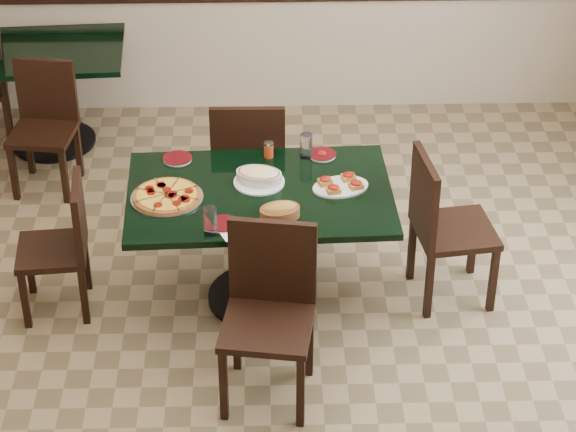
{
  "coord_description": "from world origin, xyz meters",
  "views": [
    {
      "loc": [
        -0.01,
        -4.99,
        4.09
      ],
      "look_at": [
        0.11,
        0.0,
        0.79
      ],
      "focal_mm": 70.0,
      "sensor_mm": 36.0,
      "label": 1
    }
  ],
  "objects_px": {
    "bread_basket": "(280,211)",
    "bruschetta_platter": "(341,184)",
    "chair_left": "(64,241)",
    "back_chair_near": "(45,119)",
    "chair_near": "(270,303)",
    "main_table": "(260,219)",
    "back_table": "(46,78)",
    "pepperoni_pizza": "(167,196)",
    "lasagna_casserole": "(259,176)",
    "chair_far": "(249,160)",
    "chair_right": "(441,221)"
  },
  "relations": [
    {
      "from": "chair_far",
      "to": "bruschetta_platter",
      "type": "distance_m",
      "value": 0.88
    },
    {
      "from": "pepperoni_pizza",
      "to": "bruschetta_platter",
      "type": "bearing_deg",
      "value": 5.26
    },
    {
      "from": "main_table",
      "to": "chair_left",
      "type": "height_order",
      "value": "chair_left"
    },
    {
      "from": "chair_near",
      "to": "bread_basket",
      "type": "height_order",
      "value": "chair_near"
    },
    {
      "from": "back_chair_near",
      "to": "pepperoni_pizza",
      "type": "xyz_separation_m",
      "value": [
        0.93,
        -1.43,
        0.28
      ]
    },
    {
      "from": "chair_left",
      "to": "bruschetta_platter",
      "type": "distance_m",
      "value": 1.6
    },
    {
      "from": "main_table",
      "to": "chair_far",
      "type": "relative_size",
      "value": 1.57
    },
    {
      "from": "chair_near",
      "to": "lasagna_casserole",
      "type": "relative_size",
      "value": 3.3
    },
    {
      "from": "chair_left",
      "to": "chair_far",
      "type": "bearing_deg",
      "value": 120.36
    },
    {
      "from": "bread_basket",
      "to": "main_table",
      "type": "bearing_deg",
      "value": 97.19
    },
    {
      "from": "chair_near",
      "to": "bruschetta_platter",
      "type": "distance_m",
      "value": 0.91
    },
    {
      "from": "lasagna_casserole",
      "to": "pepperoni_pizza",
      "type": "bearing_deg",
      "value": -148.49
    },
    {
      "from": "chair_left",
      "to": "lasagna_casserole",
      "type": "distance_m",
      "value": 1.17
    },
    {
      "from": "lasagna_casserole",
      "to": "bruschetta_platter",
      "type": "bearing_deg",
      "value": 6.64
    },
    {
      "from": "bruschetta_platter",
      "to": "lasagna_casserole",
      "type": "bearing_deg",
      "value": 155.72
    },
    {
      "from": "chair_far",
      "to": "back_chair_near",
      "type": "height_order",
      "value": "chair_far"
    },
    {
      "from": "chair_near",
      "to": "pepperoni_pizza",
      "type": "height_order",
      "value": "chair_near"
    },
    {
      "from": "chair_far",
      "to": "lasagna_casserole",
      "type": "bearing_deg",
      "value": 97.1
    },
    {
      "from": "chair_right",
      "to": "back_chair_near",
      "type": "height_order",
      "value": "chair_right"
    },
    {
      "from": "back_table",
      "to": "chair_left",
      "type": "xyz_separation_m",
      "value": [
        0.4,
        -1.95,
        -0.06
      ]
    },
    {
      "from": "chair_far",
      "to": "chair_left",
      "type": "bearing_deg",
      "value": 36.42
    },
    {
      "from": "main_table",
      "to": "back_table",
      "type": "distance_m",
      "value": 2.43
    },
    {
      "from": "chair_left",
      "to": "back_chair_near",
      "type": "bearing_deg",
      "value": -172.05
    },
    {
      "from": "pepperoni_pizza",
      "to": "lasagna_casserole",
      "type": "height_order",
      "value": "lasagna_casserole"
    },
    {
      "from": "back_table",
      "to": "chair_far",
      "type": "relative_size",
      "value": 1.21
    },
    {
      "from": "chair_right",
      "to": "back_chair_near",
      "type": "distance_m",
      "value": 2.83
    },
    {
      "from": "pepperoni_pizza",
      "to": "chair_left",
      "type": "bearing_deg",
      "value": 178.35
    },
    {
      "from": "chair_right",
      "to": "main_table",
      "type": "bearing_deg",
      "value": 82.1
    },
    {
      "from": "chair_right",
      "to": "lasagna_casserole",
      "type": "distance_m",
      "value": 1.07
    },
    {
      "from": "chair_left",
      "to": "pepperoni_pizza",
      "type": "relative_size",
      "value": 2.07
    },
    {
      "from": "main_table",
      "to": "chair_right",
      "type": "xyz_separation_m",
      "value": [
        1.03,
        0.01,
        -0.04
      ]
    },
    {
      "from": "main_table",
      "to": "chair_right",
      "type": "bearing_deg",
      "value": -1.95
    },
    {
      "from": "chair_near",
      "to": "main_table",
      "type": "bearing_deg",
      "value": 102.49
    },
    {
      "from": "pepperoni_pizza",
      "to": "lasagna_casserole",
      "type": "relative_size",
      "value": 1.37
    },
    {
      "from": "chair_far",
      "to": "pepperoni_pizza",
      "type": "height_order",
      "value": "chair_far"
    },
    {
      "from": "back_table",
      "to": "bread_basket",
      "type": "bearing_deg",
      "value": -56.67
    },
    {
      "from": "chair_far",
      "to": "pepperoni_pizza",
      "type": "xyz_separation_m",
      "value": [
        -0.44,
        -0.76,
        0.22
      ]
    },
    {
      "from": "lasagna_casserole",
      "to": "bread_basket",
      "type": "bearing_deg",
      "value": -57.91
    },
    {
      "from": "chair_near",
      "to": "bread_basket",
      "type": "distance_m",
      "value": 0.55
    },
    {
      "from": "pepperoni_pizza",
      "to": "chair_far",
      "type": "bearing_deg",
      "value": 59.73
    },
    {
      "from": "back_table",
      "to": "lasagna_casserole",
      "type": "distance_m",
      "value": 2.37
    },
    {
      "from": "chair_left",
      "to": "back_chair_near",
      "type": "xyz_separation_m",
      "value": [
        -0.33,
        1.41,
        0.02
      ]
    },
    {
      "from": "back_table",
      "to": "lasagna_casserole",
      "type": "height_order",
      "value": "lasagna_casserole"
    },
    {
      "from": "bread_basket",
      "to": "bruschetta_platter",
      "type": "height_order",
      "value": "bread_basket"
    },
    {
      "from": "main_table",
      "to": "chair_left",
      "type": "distance_m",
      "value": 1.12
    },
    {
      "from": "back_chair_near",
      "to": "pepperoni_pizza",
      "type": "bearing_deg",
      "value": -49.38
    },
    {
      "from": "chair_right",
      "to": "pepperoni_pizza",
      "type": "distance_m",
      "value": 1.57
    },
    {
      "from": "chair_left",
      "to": "back_chair_near",
      "type": "relative_size",
      "value": 0.96
    },
    {
      "from": "main_table",
      "to": "chair_near",
      "type": "relative_size",
      "value": 1.56
    },
    {
      "from": "chair_near",
      "to": "chair_right",
      "type": "height_order",
      "value": "chair_near"
    }
  ]
}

